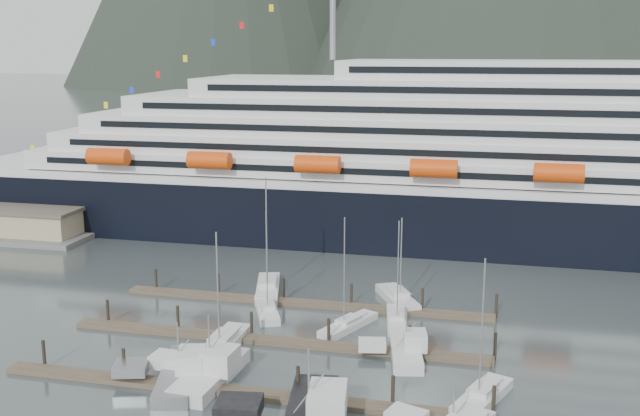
# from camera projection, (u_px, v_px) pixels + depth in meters

# --- Properties ---
(ground) EXTENTS (1600.00, 1600.00, 0.00)m
(ground) POSITION_uv_depth(u_px,v_px,m) (311.00, 358.00, 79.47)
(ground) COLOR #4A5657
(ground) RESTS_ON ground
(cruise_ship) EXTENTS (210.00, 30.40, 50.30)m
(cruise_ship) POSITION_uv_depth(u_px,v_px,m) (571.00, 174.00, 122.32)
(cruise_ship) COLOR black
(cruise_ship) RESTS_ON ground
(dock_near) EXTENTS (48.18, 2.28, 3.20)m
(dock_near) POSITION_uv_depth(u_px,v_px,m) (235.00, 391.00, 71.07)
(dock_near) COLOR #4B3C30
(dock_near) RESTS_ON ground
(dock_mid) EXTENTS (48.18, 2.28, 3.20)m
(dock_mid) POSITION_uv_depth(u_px,v_px,m) (275.00, 340.00, 83.43)
(dock_mid) COLOR #4B3C30
(dock_mid) RESTS_ON ground
(dock_far) EXTENTS (48.18, 2.28, 3.20)m
(dock_far) POSITION_uv_depth(u_px,v_px,m) (304.00, 303.00, 95.79)
(dock_far) COLOR #4B3C30
(dock_far) RESTS_ON ground
(sailboat_b) EXTENTS (5.81, 9.41, 13.62)m
(sailboat_b) POSITION_uv_depth(u_px,v_px,m) (267.00, 311.00, 92.57)
(sailboat_b) COLOR silver
(sailboat_b) RESTS_ON ground
(sailboat_c) EXTENTS (3.04, 10.76, 13.95)m
(sailboat_c) POSITION_uv_depth(u_px,v_px,m) (223.00, 345.00, 81.76)
(sailboat_c) COLOR silver
(sailboat_c) RESTS_ON ground
(sailboat_d) EXTENTS (5.81, 9.46, 13.89)m
(sailboat_d) POSITION_uv_depth(u_px,v_px,m) (348.00, 325.00, 87.78)
(sailboat_d) COLOR silver
(sailboat_d) RESTS_ON ground
(sailboat_e) EXTENTS (5.71, 11.54, 16.43)m
(sailboat_e) POSITION_uv_depth(u_px,v_px,m) (268.00, 289.00, 100.90)
(sailboat_e) COLOR silver
(sailboat_e) RESTS_ON ground
(sailboat_f) EXTENTS (7.05, 10.10, 11.92)m
(sailboat_f) POSITION_uv_depth(u_px,v_px,m) (397.00, 299.00, 96.90)
(sailboat_f) COLOR silver
(sailboat_f) RESTS_ON ground
(sailboat_g) EXTENTS (3.68, 9.30, 13.14)m
(sailboat_g) POSITION_uv_depth(u_px,v_px,m) (397.00, 320.00, 89.43)
(sailboat_g) COLOR silver
(sailboat_g) RESTS_ON ground
(sailboat_h) EXTENTS (5.73, 9.38, 14.52)m
(sailboat_h) POSITION_uv_depth(u_px,v_px,m) (482.00, 397.00, 69.50)
(sailboat_h) COLOR silver
(sailboat_h) RESTS_ON ground
(trawler_a) EXTENTS (9.69, 12.77, 6.75)m
(trawler_a) POSITION_uv_depth(u_px,v_px,m) (178.00, 373.00, 73.64)
(trawler_a) COLOR gray
(trawler_a) RESTS_ON ground
(trawler_b) EXTENTS (8.98, 11.77, 7.55)m
(trawler_b) POSITION_uv_depth(u_px,v_px,m) (209.00, 372.00, 73.64)
(trawler_b) COLOR silver
(trawler_b) RESTS_ON ground
(trawler_e) EXTENTS (7.54, 9.82, 6.07)m
(trawler_e) POSITION_uv_depth(u_px,v_px,m) (405.00, 350.00, 79.35)
(trawler_e) COLOR silver
(trawler_e) RESTS_ON ground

